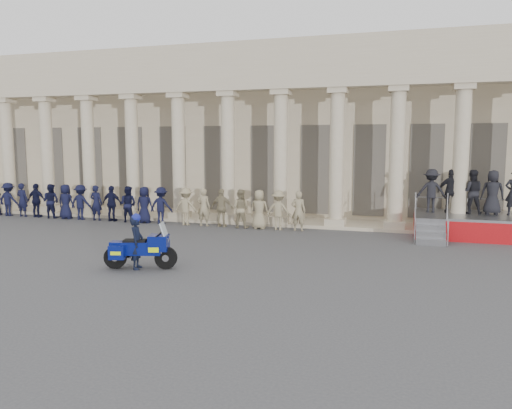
{
  "coord_description": "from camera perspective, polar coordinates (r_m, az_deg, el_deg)",
  "views": [
    {
      "loc": [
        6.99,
        -14.59,
        3.87
      ],
      "look_at": [
        1.63,
        2.99,
        1.6
      ],
      "focal_mm": 35.0,
      "sensor_mm": 36.0,
      "label": 1
    }
  ],
  "objects": [
    {
      "name": "officer_rank",
      "position": [
        25.45,
        -15.14,
        0.07
      ],
      "size": [
        18.32,
        0.67,
        1.78
      ],
      "color": "black",
      "rests_on": "ground"
    },
    {
      "name": "reviewing_stand",
      "position": [
        22.6,
        22.75,
        0.52
      ],
      "size": [
        4.51,
        4.26,
        2.77
      ],
      "color": "gray",
      "rests_on": "ground"
    },
    {
      "name": "motorcycle",
      "position": [
        15.84,
        -13.01,
        -4.93
      ],
      "size": [
        2.23,
        1.18,
        1.46
      ],
      "rotation": [
        0.0,
        0.0,
        0.27
      ],
      "color": "black",
      "rests_on": "ground"
    },
    {
      "name": "rider",
      "position": [
        15.83,
        -13.48,
        -4.11
      ],
      "size": [
        0.54,
        0.68,
        1.73
      ],
      "rotation": [
        0.0,
        0.0,
        1.84
      ],
      "color": "black",
      "rests_on": "ground"
    },
    {
      "name": "ground",
      "position": [
        16.63,
        -8.47,
        -6.49
      ],
      "size": [
        90.0,
        90.0,
        0.0
      ],
      "primitive_type": "plane",
      "color": "#434345",
      "rests_on": "ground"
    },
    {
      "name": "building",
      "position": [
        30.16,
        3.59,
        8.28
      ],
      "size": [
        40.0,
        12.5,
        9.0
      ],
      "color": "#B9A98B",
      "rests_on": "ground"
    }
  ]
}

